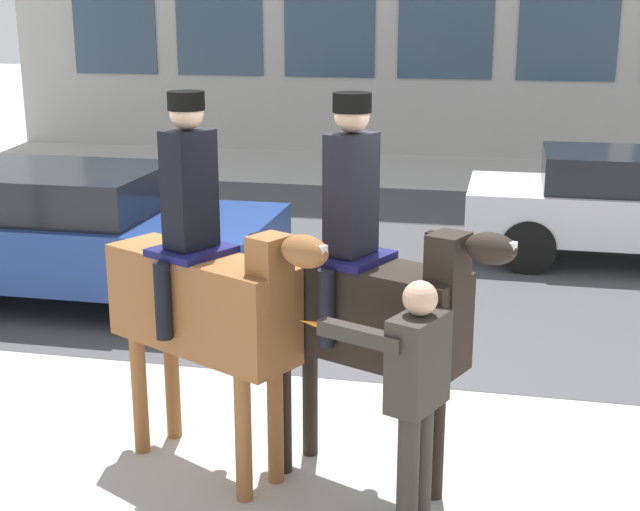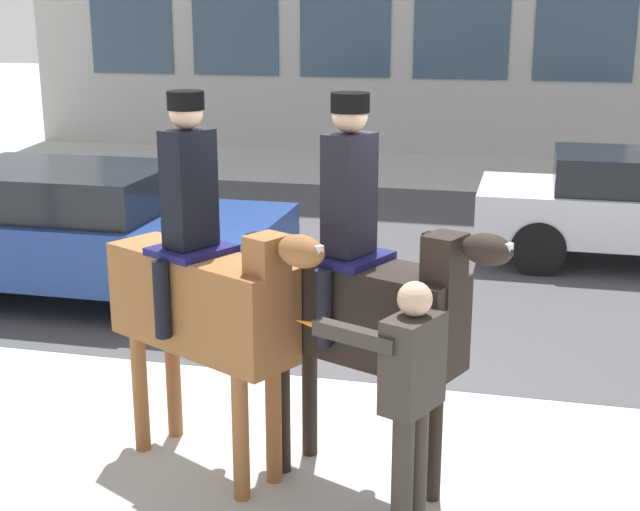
% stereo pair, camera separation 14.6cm
% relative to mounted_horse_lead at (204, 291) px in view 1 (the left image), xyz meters
% --- Properties ---
extents(ground_plane, '(80.00, 80.00, 0.00)m').
position_rel_mounted_horse_lead_xyz_m(ground_plane, '(0.47, 1.18, -1.30)').
color(ground_plane, '#B2AFA8').
extents(road_surface, '(19.83, 8.50, 0.01)m').
position_rel_mounted_horse_lead_xyz_m(road_surface, '(0.47, 5.93, -1.30)').
color(road_surface, '#444447').
rests_on(road_surface, ground_plane).
extents(mounted_horse_lead, '(1.75, 1.11, 2.62)m').
position_rel_mounted_horse_lead_xyz_m(mounted_horse_lead, '(0.00, 0.00, 0.00)').
color(mounted_horse_lead, brown).
rests_on(mounted_horse_lead, ground_plane).
extents(mounted_horse_companion, '(1.74, 0.99, 2.63)m').
position_rel_mounted_horse_lead_xyz_m(mounted_horse_companion, '(1.08, -0.02, 0.04)').
color(mounted_horse_companion, black).
rests_on(mounted_horse_companion, ground_plane).
extents(pedestrian_bystander, '(0.91, 0.45, 1.67)m').
position_rel_mounted_horse_lead_xyz_m(pedestrian_bystander, '(1.49, -0.65, -0.32)').
color(pedestrian_bystander, '#332D28').
rests_on(pedestrian_bystander, ground_plane).
extents(street_car_near_lane, '(4.64, 1.96, 1.46)m').
position_rel_mounted_horse_lead_xyz_m(street_car_near_lane, '(-2.78, 3.23, -0.53)').
color(street_car_near_lane, navy).
rests_on(street_car_near_lane, ground_plane).
extents(street_car_far_lane, '(4.06, 1.80, 1.40)m').
position_rel_mounted_horse_lead_xyz_m(street_car_far_lane, '(3.46, 6.14, -0.56)').
color(street_car_far_lane, silver).
rests_on(street_car_far_lane, ground_plane).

